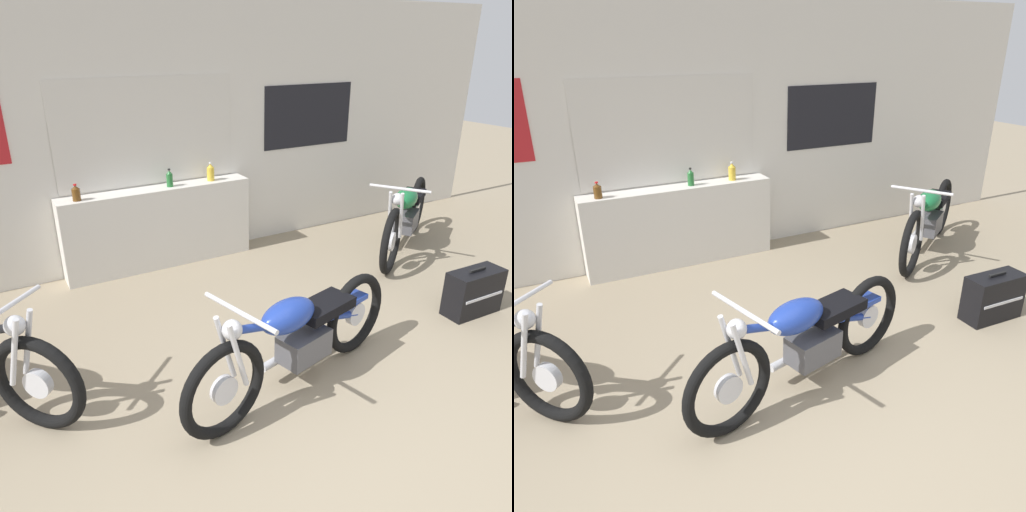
# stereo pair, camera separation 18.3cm
# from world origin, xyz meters

# --- Properties ---
(ground_plane) EXTENTS (24.00, 24.00, 0.00)m
(ground_plane) POSITION_xyz_m (0.00, 0.00, 0.00)
(ground_plane) COLOR gray
(wall_back) EXTENTS (10.00, 0.07, 2.80)m
(wall_back) POSITION_xyz_m (0.00, 3.61, 1.40)
(wall_back) COLOR silver
(wall_back) RESTS_ON ground_plane
(sill_counter) EXTENTS (2.10, 0.28, 0.89)m
(sill_counter) POSITION_xyz_m (0.04, 3.43, 0.45)
(sill_counter) COLOR silver
(sill_counter) RESTS_ON ground_plane
(bottle_leftmost) EXTENTS (0.08, 0.08, 0.17)m
(bottle_leftmost) POSITION_xyz_m (-0.79, 3.38, 0.97)
(bottle_leftmost) COLOR #5B3814
(bottle_leftmost) RESTS_ON sill_counter
(bottle_left_center) EXTENTS (0.07, 0.07, 0.19)m
(bottle_left_center) POSITION_xyz_m (0.19, 3.41, 0.98)
(bottle_left_center) COLOR #23662D
(bottle_left_center) RESTS_ON sill_counter
(bottle_center) EXTENTS (0.08, 0.08, 0.21)m
(bottle_center) POSITION_xyz_m (0.68, 3.42, 0.98)
(bottle_center) COLOR gold
(bottle_center) RESTS_ON sill_counter
(motorcycle_blue) EXTENTS (2.01, 0.74, 0.86)m
(motorcycle_blue) POSITION_xyz_m (0.14, 0.86, 0.42)
(motorcycle_blue) COLOR black
(motorcycle_blue) RESTS_ON ground_plane
(motorcycle_green) EXTENTS (1.87, 1.26, 0.93)m
(motorcycle_green) POSITION_xyz_m (2.72, 2.39, 0.44)
(motorcycle_green) COLOR black
(motorcycle_green) RESTS_ON ground_plane
(hard_case_black) EXTENTS (0.56, 0.26, 0.45)m
(hard_case_black) POSITION_xyz_m (2.16, 0.94, 0.21)
(hard_case_black) COLOR black
(hard_case_black) RESTS_ON ground_plane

